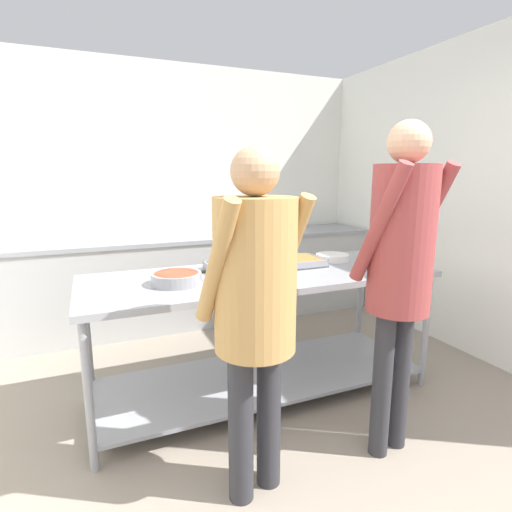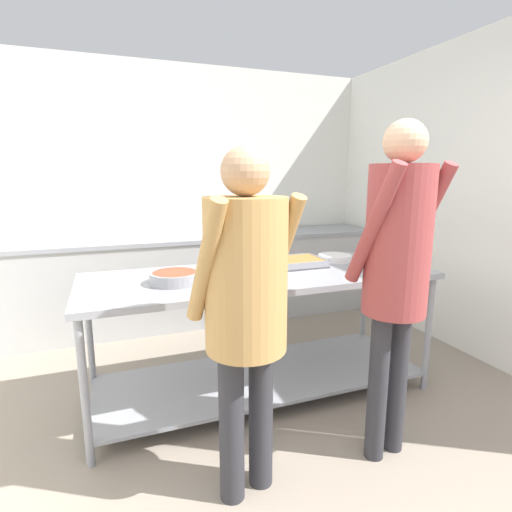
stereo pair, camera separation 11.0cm
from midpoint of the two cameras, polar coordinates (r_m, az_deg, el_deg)
wall_rear at (r=4.47m, az=-8.61°, el=8.88°), size 4.06×0.06×2.65m
wall_right at (r=3.93m, az=27.85°, el=7.35°), size 0.06×3.61×2.65m
back_counter at (r=4.24m, az=-7.23°, el=-3.12°), size 3.90×0.65×0.91m
serving_counter at (r=2.77m, az=1.88°, el=-8.14°), size 2.33×0.86×0.87m
sauce_pan at (r=2.48m, az=-10.24°, el=-2.97°), size 0.44×0.30×0.07m
serving_tray_roast at (r=2.76m, az=-1.79°, el=-1.57°), size 0.38×0.31×0.05m
serving_tray_vegetables at (r=2.91m, az=6.48°, el=-0.95°), size 0.42×0.31×0.05m
plate_stack at (r=3.14m, az=12.18°, el=-0.26°), size 0.26×0.26×0.05m
guest_serving_left at (r=2.15m, az=20.87°, el=-0.04°), size 0.46×0.39×1.78m
guest_serving_right at (r=1.78m, az=0.33°, el=-5.27°), size 0.52×0.41×1.64m
water_bottle at (r=4.16m, az=-1.29°, el=4.76°), size 0.07×0.07×0.27m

